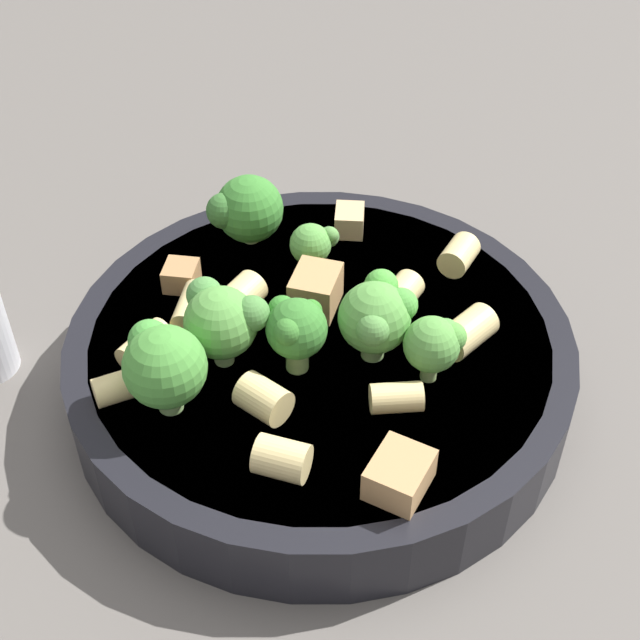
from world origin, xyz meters
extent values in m
plane|color=#5B5651|center=(0.00, 0.00, 0.00)|extent=(2.00, 2.00, 0.00)
cylinder|color=black|center=(0.00, 0.00, 0.02)|extent=(0.25, 0.25, 0.04)
cylinder|color=white|center=(0.00, 0.00, 0.03)|extent=(0.23, 0.23, 0.01)
torus|color=black|center=(0.00, 0.00, 0.04)|extent=(0.25, 0.25, 0.00)
cylinder|color=#9EC175|center=(-0.08, -0.03, 0.04)|extent=(0.01, 0.01, 0.01)
sphere|color=#387A2D|center=(-0.08, -0.03, 0.06)|extent=(0.04, 0.04, 0.04)
sphere|color=#387E28|center=(-0.09, -0.04, 0.06)|extent=(0.01, 0.01, 0.01)
sphere|color=#3A7C2A|center=(-0.10, -0.03, 0.06)|extent=(0.01, 0.01, 0.01)
sphere|color=#35692C|center=(-0.08, -0.04, 0.06)|extent=(0.02, 0.02, 0.02)
cylinder|color=#9EC175|center=(-0.05, 0.00, 0.04)|extent=(0.01, 0.01, 0.01)
sphere|color=#569942|center=(-0.05, 0.00, 0.06)|extent=(0.02, 0.02, 0.02)
sphere|color=#528644|center=(-0.05, 0.01, 0.06)|extent=(0.01, 0.01, 0.01)
sphere|color=#4C8D3B|center=(-0.05, 0.00, 0.06)|extent=(0.01, 0.01, 0.01)
sphere|color=#599245|center=(-0.05, 0.01, 0.06)|extent=(0.01, 0.01, 0.01)
cylinder|color=#84AD60|center=(0.02, 0.02, 0.04)|extent=(0.01, 0.01, 0.01)
sphere|color=#569942|center=(0.02, 0.02, 0.06)|extent=(0.03, 0.03, 0.03)
sphere|color=#4D9B3D|center=(0.01, 0.04, 0.07)|extent=(0.02, 0.02, 0.02)
sphere|color=#559044|center=(0.03, 0.02, 0.07)|extent=(0.02, 0.02, 0.02)
sphere|color=green|center=(0.00, 0.03, 0.07)|extent=(0.02, 0.02, 0.02)
cylinder|color=#84AD60|center=(0.04, -0.07, 0.04)|extent=(0.01, 0.01, 0.01)
sphere|color=#478E38|center=(0.04, -0.07, 0.06)|extent=(0.04, 0.04, 0.04)
sphere|color=#3D802F|center=(0.03, -0.08, 0.06)|extent=(0.01, 0.01, 0.01)
sphere|color=#45943A|center=(0.03, -0.08, 0.07)|extent=(0.02, 0.02, 0.02)
cylinder|color=#93B766|center=(0.03, 0.05, 0.04)|extent=(0.01, 0.01, 0.01)
sphere|color=#569942|center=(0.03, 0.05, 0.06)|extent=(0.03, 0.03, 0.03)
sphere|color=#559742|center=(0.03, 0.05, 0.06)|extent=(0.01, 0.01, 0.01)
sphere|color=#559B3F|center=(0.03, 0.06, 0.06)|extent=(0.01, 0.01, 0.01)
cylinder|color=#93B766|center=(0.02, -0.01, 0.05)|extent=(0.01, 0.01, 0.02)
sphere|color=#387A2D|center=(0.02, -0.01, 0.06)|extent=(0.03, 0.03, 0.03)
sphere|color=#39792D|center=(0.03, -0.02, 0.07)|extent=(0.01, 0.01, 0.01)
sphere|color=#357F2B|center=(0.01, -0.02, 0.07)|extent=(0.01, 0.01, 0.01)
sphere|color=#347B27|center=(0.01, -0.01, 0.07)|extent=(0.01, 0.01, 0.01)
cylinder|color=#9EC175|center=(0.01, -0.05, 0.04)|extent=(0.01, 0.01, 0.01)
sphere|color=#569942|center=(0.01, -0.05, 0.06)|extent=(0.03, 0.03, 0.03)
sphere|color=#4A843D|center=(0.02, -0.03, 0.07)|extent=(0.02, 0.02, 0.02)
sphere|color=#4A853F|center=(0.00, -0.05, 0.07)|extent=(0.02, 0.02, 0.02)
cylinder|color=#E0C67F|center=(0.03, -0.09, 0.04)|extent=(0.02, 0.03, 0.01)
cylinder|color=#E0C67F|center=(0.08, -0.02, 0.05)|extent=(0.03, 0.03, 0.02)
cylinder|color=#E0C67F|center=(-0.05, 0.08, 0.05)|extent=(0.03, 0.03, 0.02)
cylinder|color=#E0C67F|center=(-0.02, -0.04, 0.05)|extent=(0.03, 0.03, 0.02)
cylinder|color=#E0C67F|center=(0.05, 0.03, 0.04)|extent=(0.01, 0.02, 0.01)
cylinder|color=#E0C67F|center=(-0.02, 0.04, 0.05)|extent=(0.03, 0.03, 0.02)
cylinder|color=#E0C67F|center=(0.05, -0.03, 0.05)|extent=(0.03, 0.03, 0.02)
cylinder|color=#E0C67F|center=(-0.02, -0.06, 0.04)|extent=(0.03, 0.02, 0.01)
cylinder|color=#E0C67F|center=(0.01, 0.07, 0.05)|extent=(0.03, 0.03, 0.02)
cylinder|color=#E0C67F|center=(0.01, -0.09, 0.04)|extent=(0.03, 0.03, 0.01)
cube|color=tan|center=(0.10, 0.02, 0.05)|extent=(0.04, 0.03, 0.02)
cube|color=tan|center=(-0.02, 0.00, 0.05)|extent=(0.03, 0.03, 0.02)
cube|color=tan|center=(-0.09, 0.03, 0.04)|extent=(0.02, 0.02, 0.01)
cube|color=#A87A4C|center=(-0.05, -0.07, 0.04)|extent=(0.02, 0.02, 0.01)
camera|label=1|loc=(0.32, -0.03, 0.34)|focal=50.00mm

